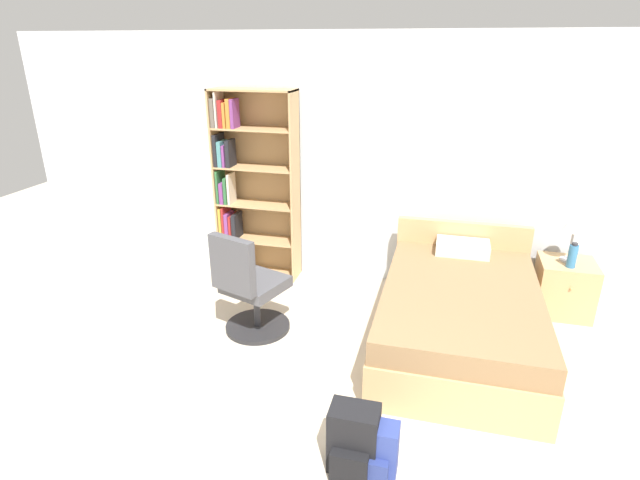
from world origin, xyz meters
TOP-DOWN VIEW (x-y plane):
  - wall_back at (0.00, 3.23)m, footprint 9.00×0.06m
  - bookshelf at (-1.69, 3.00)m, footprint 0.90×0.31m
  - bed at (0.63, 2.08)m, footprint 1.30×2.05m
  - office_chair at (-1.19, 1.77)m, footprint 0.61×0.68m
  - nightstand at (1.61, 2.90)m, footprint 0.51×0.49m
  - table_lamp at (1.61, 2.93)m, footprint 0.21×0.21m
  - water_bottle at (1.60, 2.78)m, footprint 0.08×0.08m
  - backpack_blue at (0.11, 0.47)m, footprint 0.36×0.22m
  - backpack_black at (0.01, 0.47)m, footprint 0.30×0.28m

SIDE VIEW (x-z plane):
  - backpack_blue at x=0.11m, z-range -0.01..0.34m
  - backpack_black at x=0.01m, z-range -0.01..0.42m
  - nightstand at x=1.61m, z-range 0.00..0.54m
  - bed at x=0.63m, z-range -0.12..0.70m
  - office_chair at x=-1.19m, z-range -0.07..0.93m
  - water_bottle at x=1.60m, z-range 0.53..0.77m
  - table_lamp at x=1.61m, z-range 0.66..1.14m
  - bookshelf at x=-1.69m, z-range -0.03..2.02m
  - wall_back at x=0.00m, z-range 0.00..2.60m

